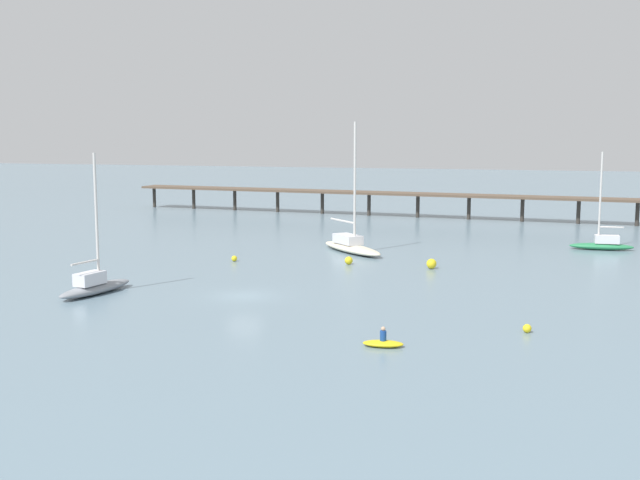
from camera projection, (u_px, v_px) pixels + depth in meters
ground_plane at (244, 296)px, 57.15m from camera, size 400.00×400.00×0.00m
pier at (476, 191)px, 106.11m from camera, size 79.80×10.20×8.03m
sailboat_green at (603, 243)px, 79.46m from camera, size 6.27×1.90×9.83m
sailboat_gray at (95, 284)px, 57.80m from camera, size 2.94×7.30×10.31m
sailboat_cream at (351, 244)px, 77.95m from camera, size 8.65×8.76×12.77m
dinghy_yellow at (383, 343)px, 43.69m from camera, size 2.36×1.26×1.14m
mooring_buoy_near at (527, 328)px, 46.73m from camera, size 0.52×0.52×0.52m
mooring_buoy_outer at (234, 258)px, 72.39m from camera, size 0.53×0.53×0.53m
mooring_buoy_mid at (349, 260)px, 70.70m from camera, size 0.72×0.72×0.72m
mooring_buoy_inner at (431, 264)px, 68.49m from camera, size 0.88×0.88×0.88m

